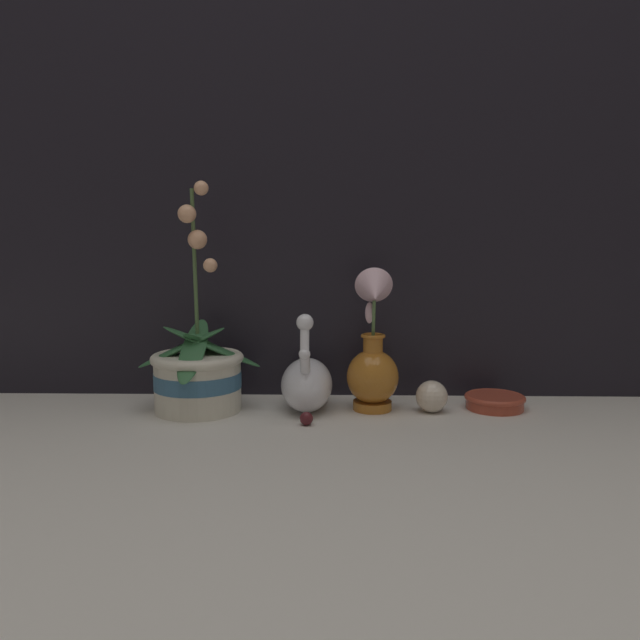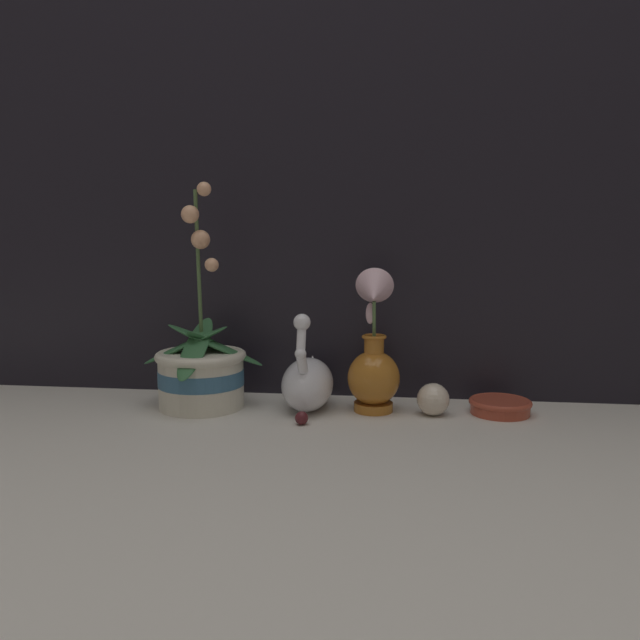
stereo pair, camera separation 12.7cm
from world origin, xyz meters
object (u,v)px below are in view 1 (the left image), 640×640
Objects in this scene: orchid_potted_plant at (198,372)px; blue_vase at (373,360)px; swan_figurine at (307,382)px; amber_dish at (495,401)px; glass_sphere at (432,396)px.

blue_vase is (0.37, 0.01, 0.03)m from orchid_potted_plant.
orchid_potted_plant is at bearing -177.41° from swan_figurine.
swan_figurine is 0.15m from blue_vase.
amber_dish is at bearing 2.35° from orchid_potted_plant.
blue_vase reaches higher than swan_figurine.
blue_vase is at bearing 175.46° from glass_sphere.
swan_figurine is at bearing 177.17° from glass_sphere.
orchid_potted_plant is 0.23m from swan_figurine.
amber_dish is at bearing 2.21° from swan_figurine.
swan_figurine is 3.21× the size of glass_sphere.
glass_sphere is at bearing -0.30° from orchid_potted_plant.
swan_figurine is (0.23, 0.01, -0.02)m from orchid_potted_plant.
blue_vase is (0.14, -0.00, 0.05)m from swan_figurine.
glass_sphere is at bearing -4.54° from blue_vase.
swan_figurine is 0.40m from amber_dish.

